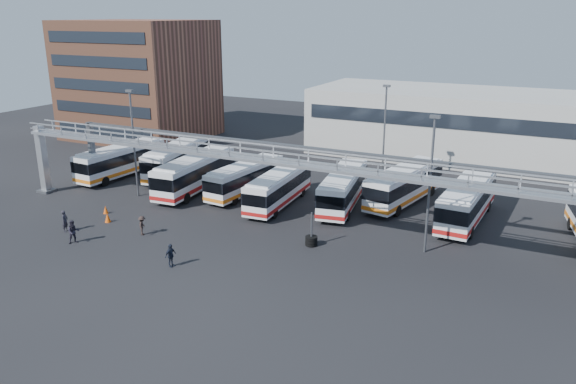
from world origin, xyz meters
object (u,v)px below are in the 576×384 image
at_px(bus_5, 343,188).
at_px(pedestrian_a, 65,221).
at_px(cone_right, 106,210).
at_px(pedestrian_d, 171,255).
at_px(bus_7, 467,200).
at_px(bus_0, 121,160).
at_px(bus_6, 405,184).
at_px(bus_2, 195,172).
at_px(bus_4, 279,187).
at_px(light_pole_back, 384,130).
at_px(pedestrian_c, 142,226).
at_px(light_pole_mid, 430,178).
at_px(bus_1, 178,158).
at_px(bus_3, 245,177).
at_px(cone_left, 108,218).
at_px(light_pole_left, 133,138).
at_px(tire_stack, 311,240).
at_px(pedestrian_b, 73,232).

relative_size(bus_5, pedestrian_a, 6.23).
bearing_deg(cone_right, pedestrian_d, -27.44).
bearing_deg(bus_7, pedestrian_d, -130.07).
height_order(bus_0, pedestrian_d, bus_0).
height_order(bus_6, bus_7, bus_7).
bearing_deg(bus_2, bus_4, -4.91).
relative_size(bus_2, pedestrian_d, 7.02).
xyz_separation_m(light_pole_back, pedestrian_c, (-12.93, -21.66, -4.94)).
bearing_deg(light_pole_back, light_pole_mid, -61.93).
height_order(bus_1, cone_right, bus_1).
bearing_deg(bus_3, cone_left, -113.90).
bearing_deg(bus_1, cone_right, -93.09).
bearing_deg(light_pole_left, bus_5, 17.20).
distance_m(bus_1, pedestrian_c, 17.30).
distance_m(light_pole_back, bus_7, 12.55).
bearing_deg(tire_stack, pedestrian_b, -155.07).
height_order(light_pole_mid, pedestrian_c, light_pole_mid).
xyz_separation_m(light_pole_back, pedestrian_a, (-19.01, -23.86, -4.83)).
bearing_deg(pedestrian_d, light_pole_back, -9.27).
relative_size(pedestrian_a, pedestrian_d, 1.08).
bearing_deg(bus_2, bus_5, 4.10).
bearing_deg(light_pole_left, bus_0, 143.20).
bearing_deg(tire_stack, pedestrian_a, -161.86).
bearing_deg(bus_7, light_pole_mid, -98.78).
relative_size(pedestrian_b, cone_left, 2.29).
height_order(pedestrian_a, pedestrian_c, pedestrian_a).
bearing_deg(bus_2, pedestrian_b, -96.39).
height_order(light_pole_back, cone_left, light_pole_back).
bearing_deg(cone_left, bus_7, 26.63).
bearing_deg(bus_5, tire_stack, -92.74).
xyz_separation_m(pedestrian_a, pedestrian_b, (2.48, -1.46, 0.02)).
height_order(light_pole_mid, cone_left, light_pole_mid).
xyz_separation_m(bus_1, pedestrian_b, (4.39, -18.95, -1.02)).
height_order(pedestrian_d, cone_right, pedestrian_d).
distance_m(light_pole_back, bus_4, 12.93).
height_order(pedestrian_d, tire_stack, tire_stack).
bearing_deg(light_pole_mid, pedestrian_c, -162.35).
xyz_separation_m(bus_7, tire_stack, (-9.60, -10.49, -1.47)).
distance_m(bus_7, pedestrian_c, 26.82).
height_order(pedestrian_b, cone_right, pedestrian_b).
bearing_deg(pedestrian_a, bus_4, -60.72).
bearing_deg(bus_1, pedestrian_b, -87.67).
bearing_deg(bus_3, bus_2, -159.47).
relative_size(cone_left, tire_stack, 0.30).
relative_size(bus_3, pedestrian_d, 6.19).
height_order(bus_1, tire_stack, bus_1).
bearing_deg(light_pole_back, pedestrian_a, -128.54).
distance_m(bus_6, pedestrian_b, 28.83).
height_order(bus_3, pedestrian_a, bus_3).
distance_m(pedestrian_d, cone_right, 13.47).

